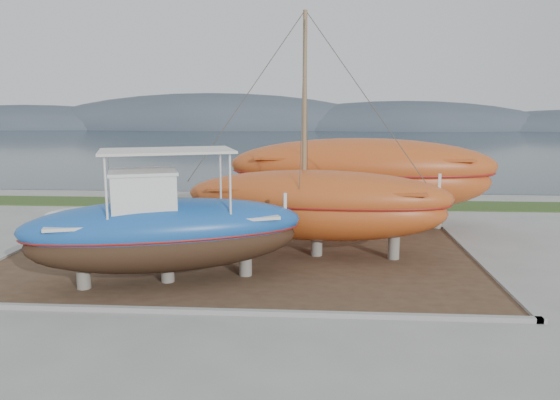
# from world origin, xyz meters

# --- Properties ---
(ground) EXTENTS (140.00, 140.00, 0.00)m
(ground) POSITION_xyz_m (0.00, 0.00, 0.00)
(ground) COLOR gray
(ground) RESTS_ON ground
(dirt_patch) EXTENTS (18.00, 12.00, 0.06)m
(dirt_patch) POSITION_xyz_m (0.00, 4.00, 0.03)
(dirt_patch) COLOR #422D1E
(dirt_patch) RESTS_ON ground
(curb_frame) EXTENTS (18.60, 12.60, 0.15)m
(curb_frame) POSITION_xyz_m (0.00, 4.00, 0.07)
(curb_frame) COLOR gray
(curb_frame) RESTS_ON ground
(grass_strip) EXTENTS (44.00, 3.00, 0.08)m
(grass_strip) POSITION_xyz_m (0.00, 15.50, 0.04)
(grass_strip) COLOR #284219
(grass_strip) RESTS_ON ground
(sea) EXTENTS (260.00, 100.00, 0.04)m
(sea) POSITION_xyz_m (0.00, 70.00, 0.00)
(sea) COLOR #182730
(sea) RESTS_ON ground
(mountain_ridge) EXTENTS (200.00, 36.00, 20.00)m
(mountain_ridge) POSITION_xyz_m (0.00, 125.00, 0.00)
(mountain_ridge) COLOR #333D49
(mountain_ridge) RESTS_ON ground
(blue_caique) EXTENTS (9.64, 5.71, 4.43)m
(blue_caique) POSITION_xyz_m (-1.98, 0.52, 2.27)
(blue_caique) COLOR #1A53A7
(blue_caique) RESTS_ON dirt_patch
(white_dinghy) EXTENTS (4.67, 2.17, 1.36)m
(white_dinghy) POSITION_xyz_m (-6.84, 6.42, 0.74)
(white_dinghy) COLOR silver
(white_dinghy) RESTS_ON dirt_patch
(orange_sailboat) EXTENTS (10.52, 3.98, 9.27)m
(orange_sailboat) POSITION_xyz_m (2.99, 4.10, 4.69)
(orange_sailboat) COLOR #A9461A
(orange_sailboat) RESTS_ON dirt_patch
(orange_bare_hull) EXTENTS (12.83, 4.26, 4.16)m
(orange_bare_hull) POSITION_xyz_m (5.10, 9.50, 2.14)
(orange_bare_hull) COLOR #A9461A
(orange_bare_hull) RESTS_ON dirt_patch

